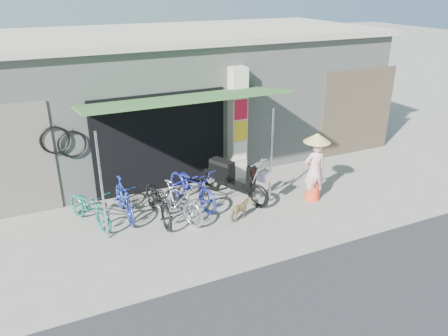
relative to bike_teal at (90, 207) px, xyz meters
name	(u,v)px	position (x,y,z in m)	size (l,w,h in m)	color
ground	(251,224)	(3.21, -1.49, -0.42)	(80.00, 80.00, 0.00)	gray
bicycle_shop	(173,93)	(3.21, 3.61, 1.41)	(12.30, 5.30, 3.66)	gray
shop_pillar	(237,124)	(4.06, 0.96, 1.08)	(0.42, 0.44, 3.00)	beige
awning	(183,101)	(2.31, 0.14, 2.09)	(4.60, 1.88, 2.72)	#2D5A28
neighbour_right	(357,112)	(8.21, 1.10, 0.88)	(2.60, 0.06, 2.60)	brown
bike_teal	(90,207)	(0.00, 0.00, 0.00)	(0.56, 1.60, 0.84)	#1A7564
bike_blue	(124,199)	(0.76, 0.01, 0.04)	(0.43, 1.53, 0.92)	navy
bike_black	(158,200)	(1.44, -0.38, 0.05)	(0.62, 1.77, 0.93)	black
bike_silver	(177,202)	(1.79, -0.64, 0.04)	(0.44, 1.55, 0.93)	silver
bike_navy	(192,186)	(2.38, -0.05, 0.07)	(0.65, 1.86, 0.98)	navy
street_dog	(241,210)	(3.09, -1.24, -0.17)	(0.27, 0.59, 0.50)	tan
moped	(233,178)	(3.39, -0.17, 0.11)	(1.05, 1.94, 1.17)	black
nun	(315,167)	(5.16, -1.04, 0.43)	(0.64, 0.64, 1.71)	#FFABB4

